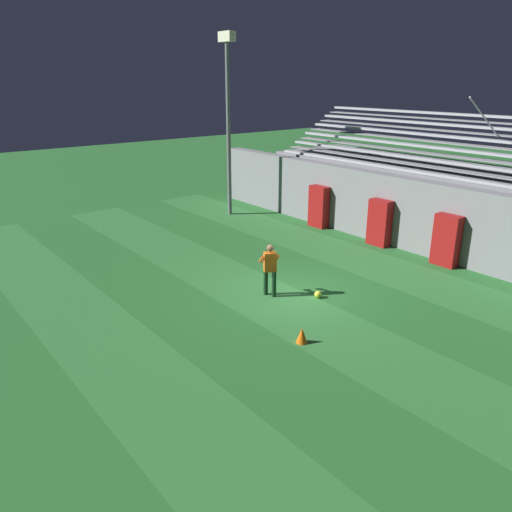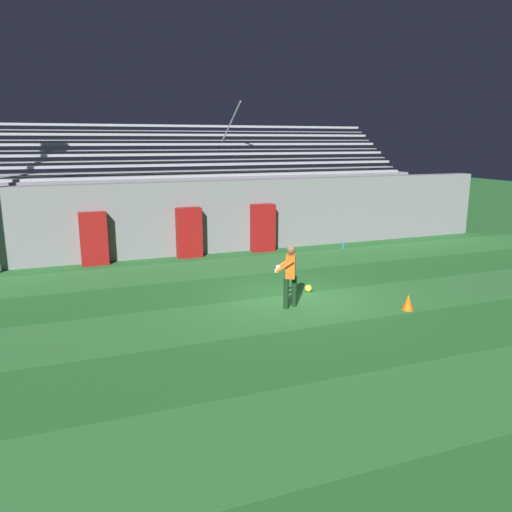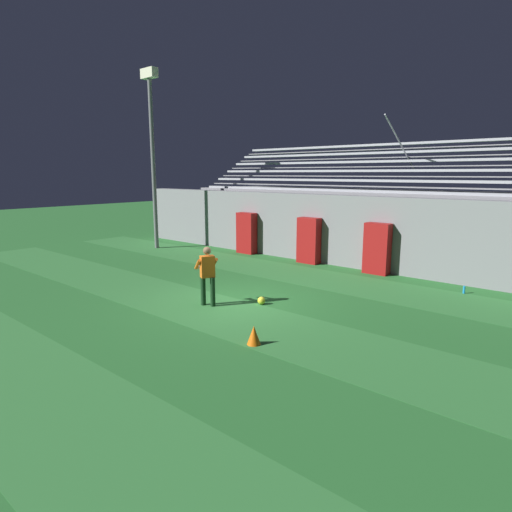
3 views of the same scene
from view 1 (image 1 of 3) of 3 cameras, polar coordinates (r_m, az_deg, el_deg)
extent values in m
plane|color=#286B2D|center=(15.88, 4.56, -4.25)|extent=(80.00, 80.00, 0.00)
cube|color=#337A38|center=(12.96, -15.64, -10.81)|extent=(28.00, 2.50, 0.01)
cube|color=#337A38|center=(15.26, 1.79, -5.20)|extent=(28.00, 2.50, 0.01)
cube|color=#337A38|center=(18.65, 13.58, -1.03)|extent=(28.00, 2.50, 0.01)
cube|color=gray|center=(20.21, 18.33, 4.27)|extent=(24.00, 0.60, 2.80)
cube|color=maroon|center=(20.71, 13.94, 3.72)|extent=(0.93, 0.44, 1.87)
cube|color=maroon|center=(19.14, 20.94, 1.68)|extent=(0.93, 0.44, 1.87)
cube|color=maroon|center=(22.87, 7.19, 5.62)|extent=(0.93, 0.44, 1.87)
cube|color=gray|center=(22.46, 22.20, 5.41)|extent=(18.00, 4.60, 2.90)
cube|color=#A8AAB2|center=(20.51, 19.97, 8.76)|extent=(17.10, 0.36, 0.10)
cube|color=gray|center=(20.38, 19.59, 8.08)|extent=(17.10, 0.60, 0.04)
cube|color=#A8AAB2|center=(21.04, 21.13, 9.98)|extent=(17.10, 0.36, 0.10)
cube|color=gray|center=(20.91, 20.77, 9.32)|extent=(17.10, 0.60, 0.04)
cube|color=#A8AAB2|center=(21.59, 22.24, 11.13)|extent=(17.10, 0.36, 0.10)
cube|color=gray|center=(21.45, 21.89, 10.51)|extent=(17.10, 0.60, 0.04)
cube|color=#A8AAB2|center=(22.15, 23.31, 12.23)|extent=(17.10, 0.36, 0.10)
cube|color=gray|center=(22.00, 22.97, 11.63)|extent=(17.10, 0.60, 0.04)
cube|color=#A8AAB2|center=(22.73, 24.32, 13.27)|extent=(17.10, 0.36, 0.10)
cube|color=gray|center=(22.57, 24.00, 12.69)|extent=(17.10, 0.60, 0.04)
cube|color=#A8AAB2|center=(23.32, 25.30, 14.25)|extent=(17.10, 0.36, 0.10)
cube|color=gray|center=(23.16, 24.98, 13.69)|extent=(17.10, 0.60, 0.04)
cylinder|color=#A8AAB2|center=(21.11, 25.10, 13.48)|extent=(0.06, 3.33, 2.05)
cylinder|color=slate|center=(24.40, -3.15, 13.88)|extent=(0.20, 0.20, 7.96)
cube|color=#F2EDCC|center=(24.35, -3.35, 23.77)|extent=(0.90, 0.36, 0.44)
cylinder|color=#143319|center=(15.58, 1.12, -3.02)|extent=(0.19, 0.19, 0.82)
cylinder|color=#143319|center=(15.44, 2.07, -3.25)|extent=(0.19, 0.19, 0.82)
cube|color=orange|center=(15.25, 1.62, -0.67)|extent=(0.39, 0.45, 0.60)
sphere|color=brown|center=(15.10, 1.63, 0.89)|extent=(0.22, 0.22, 0.22)
cylinder|color=orange|center=(15.32, 0.63, -0.38)|extent=(0.46, 0.30, 0.37)
cylinder|color=orange|center=(15.41, 2.38, -0.27)|extent=(0.46, 0.30, 0.37)
cube|color=silver|center=(15.55, 0.63, -0.57)|extent=(0.15, 0.15, 0.08)
cube|color=silver|center=(15.63, 2.07, -0.48)|extent=(0.15, 0.15, 0.08)
sphere|color=yellow|center=(15.58, 7.09, -4.38)|extent=(0.22, 0.22, 0.22)
cone|color=orange|center=(12.97, 5.26, -9.02)|extent=(0.30, 0.30, 0.42)
camera|label=2|loc=(16.47, -46.03, 6.30)|focal=35.00mm
camera|label=3|loc=(3.93, -7.04, -25.34)|focal=30.00mm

